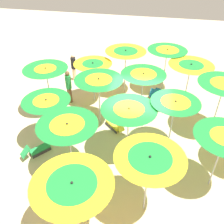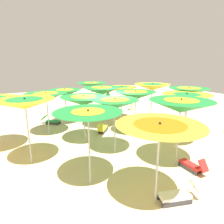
{
  "view_description": "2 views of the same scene",
  "coord_description": "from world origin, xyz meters",
  "views": [
    {
      "loc": [
        -8.56,
        -0.6,
        7.6
      ],
      "look_at": [
        -0.61,
        1.01,
        1.6
      ],
      "focal_mm": 39.87,
      "sensor_mm": 36.0,
      "label": 1
    },
    {
      "loc": [
        -4.12,
        -7.96,
        3.71
      ],
      "look_at": [
        0.12,
        -0.18,
        1.44
      ],
      "focal_mm": 30.81,
      "sensor_mm": 36.0,
      "label": 2
    }
  ],
  "objects": [
    {
      "name": "beach_umbrella_4",
      "position": [
        -2.42,
        2.21,
        2.04
      ],
      "size": [
        2.15,
        2.15,
        2.27
      ],
      "color": "#B2B2B7",
      "rests_on": "ground"
    },
    {
      "name": "lounger_5",
      "position": [
        1.51,
        0.73,
        0.2
      ],
      "size": [
        0.76,
        1.3,
        0.61
      ],
      "rotation": [
        0.0,
        0.0,
        5.05
      ],
      "color": "olive",
      "rests_on": "ground"
    },
    {
      "name": "beach_umbrella_10",
      "position": [
        1.59,
        0.0,
        2.1
      ],
      "size": [
        2.08,
        2.08,
        2.36
      ],
      "color": "#B2B2B7",
      "rests_on": "ground"
    },
    {
      "name": "beach_umbrella_12",
      "position": [
        1.05,
        4.5,
        2.19
      ],
      "size": [
        2.1,
        2.1,
        2.44
      ],
      "color": "#B2B2B7",
      "rests_on": "ground"
    },
    {
      "name": "beach_umbrella_5",
      "position": [
        -1.12,
        0.27,
        2.02
      ],
      "size": [
        2.13,
        2.13,
        2.29
      ],
      "color": "#B2B2B7",
      "rests_on": "ground"
    },
    {
      "name": "lounger_3",
      "position": [
        -1.96,
        3.9,
        0.2
      ],
      "size": [
        1.15,
        1.02,
        0.57
      ],
      "rotation": [
        0.0,
        0.0,
        5.6
      ],
      "color": "#333338",
      "rests_on": "ground"
    },
    {
      "name": "beachgoer_1",
      "position": [
        1.97,
        3.84,
        0.97
      ],
      "size": [
        0.3,
        0.3,
        1.84
      ],
      "rotation": [
        0.0,
        0.0,
        1.6
      ],
      "color": "brown",
      "rests_on": "ground"
    },
    {
      "name": "beach_umbrella_11",
      "position": [
        2.83,
        -2.15,
        2.19
      ],
      "size": [
        2.17,
        2.17,
        2.43
      ],
      "color": "#B2B2B7",
      "rests_on": "ground"
    },
    {
      "name": "beach_umbrella_7",
      "position": [
        1.1,
        -3.39,
        2.25
      ],
      "size": [
        2.21,
        2.21,
        2.53
      ],
      "color": "#B2B2B7",
      "rests_on": "ground"
    },
    {
      "name": "beachgoer_0",
      "position": [
        4.36,
        4.38,
        0.88
      ],
      "size": [
        0.3,
        0.3,
        1.69
      ],
      "rotation": [
        0.0,
        0.0,
        1.37
      ],
      "color": "beige",
      "rests_on": "ground"
    },
    {
      "name": "beach_umbrella_15",
      "position": [
        4.32,
        -0.99,
        2.24
      ],
      "size": [
        2.13,
        2.13,
        2.48
      ],
      "color": "#B2B2B7",
      "rests_on": "ground"
    },
    {
      "name": "ground",
      "position": [
        0.0,
        0.0,
        -0.02
      ],
      "size": [
        38.06,
        38.06,
        0.04
      ],
      "primitive_type": "cube",
      "color": "beige"
    },
    {
      "name": "beach_umbrella_6",
      "position": [
        -0.42,
        -1.42,
        2.12
      ],
      "size": [
        1.92,
        1.92,
        2.36
      ],
      "color": "#B2B2B7",
      "rests_on": "ground"
    },
    {
      "name": "beach_umbrella_9",
      "position": [
        0.56,
        1.84,
        2.16
      ],
      "size": [
        2.13,
        2.13,
        2.44
      ],
      "color": "#B2B2B7",
      "rests_on": "ground"
    },
    {
      "name": "lounger_1",
      "position": [
        1.28,
        -3.97,
        0.2
      ],
      "size": [
        0.35,
        1.06,
        0.61
      ],
      "rotation": [
        0.0,
        0.0,
        7.83
      ],
      "color": "#333338",
      "rests_on": "ground"
    },
    {
      "name": "lounger_2",
      "position": [
        0.23,
        1.06,
        0.2
      ],
      "size": [
        0.99,
        1.03,
        0.61
      ],
      "rotation": [
        0.0,
        0.0,
        7.1
      ],
      "color": "#333338",
      "rests_on": "ground"
    },
    {
      "name": "lounger_4",
      "position": [
        3.47,
        -0.64,
        0.21
      ],
      "size": [
        1.18,
        0.66,
        0.67
      ],
      "rotation": [
        0.0,
        0.0,
        5.97
      ],
      "color": "olive",
      "rests_on": "ground"
    },
    {
      "name": "lounger_0",
      "position": [
        -0.35,
        -4.85,
        0.22
      ],
      "size": [
        1.21,
        0.69,
        0.68
      ],
      "rotation": [
        0.0,
        0.0,
        9.12
      ],
      "color": "#333338",
      "rests_on": "ground"
    },
    {
      "name": "beach_umbrella_3",
      "position": [
        -0.95,
        -4.6,
        2.07
      ],
      "size": [
        2.19,
        2.19,
        2.32
      ],
      "color": "#B2B2B7",
      "rests_on": "ground"
    },
    {
      "name": "beach_umbrella_2",
      "position": [
        -2.17,
        -2.94,
        2.2
      ],
      "size": [
        2.01,
        2.01,
        2.42
      ],
      "color": "#B2B2B7",
      "rests_on": "ground"
    },
    {
      "name": "beach_umbrella_8",
      "position": [
        -1.09,
        3.57,
        1.94
      ],
      "size": [
        1.94,
        1.94,
        2.2
      ],
      "color": "#B2B2B7",
      "rests_on": "ground"
    },
    {
      "name": "beach_ball",
      "position": [
        2.58,
        1.48,
        0.16
      ],
      "size": [
        0.33,
        0.33,
        0.33
      ],
      "primitive_type": "sphere",
      "color": "yellow",
      "rests_on": "ground"
    },
    {
      "name": "beach_umbrella_14",
      "position": [
        3.63,
        1.14,
        2.27
      ],
      "size": [
        2.16,
        2.16,
        2.53
      ],
      "color": "#B2B2B7",
      "rests_on": "ground"
    },
    {
      "name": "beach_umbrella_1",
      "position": [
        -3.64,
        -0.68,
        2.31
      ],
      "size": [
        2.06,
        2.06,
        2.54
      ],
      "color": "#B2B2B7",
      "rests_on": "ground"
    },
    {
      "name": "beach_umbrella_13",
      "position": [
        2.34,
        2.58,
        2.02
      ],
      "size": [
        1.92,
        1.92,
        2.28
      ],
      "color": "#B2B2B7",
      "rests_on": "ground"
    }
  ]
}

